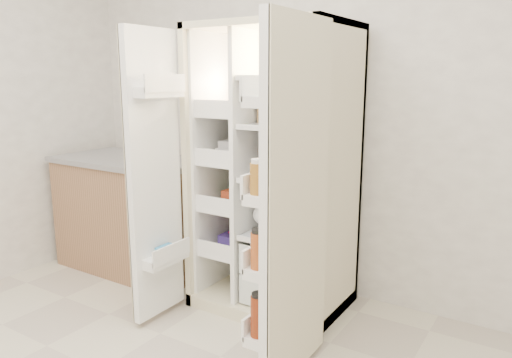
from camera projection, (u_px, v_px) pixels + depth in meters
The scene contains 5 objects.
wall_back at pixel (316, 97), 3.26m from camera, with size 4.00×0.02×2.70m, color white.
refrigerator at pixel (280, 193), 3.14m from camera, with size 0.92×0.70×1.80m.
freezer_door at pixel (155, 178), 2.88m from camera, with size 0.15×0.40×1.72m.
fridge_door at pixel (292, 210), 2.30m from camera, with size 0.17×0.58×1.72m.
kitchen_counter at pixel (134, 213), 3.77m from camera, with size 1.21×0.64×0.88m.
Camera 1 is at (1.44, -1.00, 1.48)m, focal length 34.00 mm.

